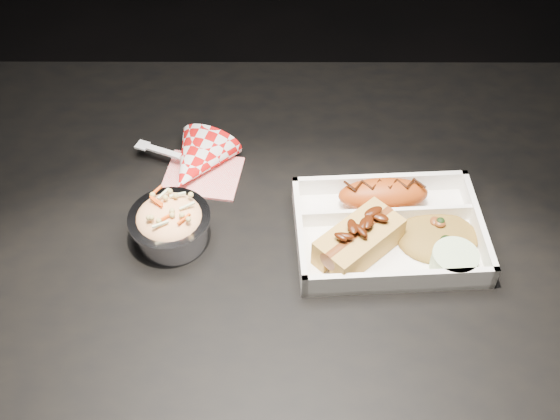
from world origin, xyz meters
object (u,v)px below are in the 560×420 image
at_px(fried_pastry, 383,194).
at_px(dining_table, 275,276).
at_px(food_tray, 388,234).
at_px(napkin_fork, 196,163).
at_px(foil_coleslaw_cup, 170,223).
at_px(hotdog, 359,239).

bearing_deg(fried_pastry, dining_table, -161.08).
height_order(dining_table, food_tray, food_tray).
bearing_deg(napkin_fork, food_tray, -3.05).
height_order(dining_table, fried_pastry, fried_pastry).
bearing_deg(fried_pastry, food_tray, -86.59).
bearing_deg(dining_table, food_tray, -1.25).
relative_size(fried_pastry, napkin_fork, 0.76).
distance_m(foil_coleslaw_cup, napkin_fork, 0.13).
relative_size(dining_table, napkin_fork, 7.22).
bearing_deg(dining_table, fried_pastry, 18.92).
xyz_separation_m(food_tray, napkin_fork, (-0.27, 0.13, 0.01)).
bearing_deg(napkin_fork, foil_coleslaw_cup, -77.10).
bearing_deg(foil_coleslaw_cup, fried_pastry, 11.06).
xyz_separation_m(hotdog, foil_coleslaw_cup, (-0.25, 0.03, 0.00)).
bearing_deg(hotdog, food_tray, -9.01).
distance_m(dining_table, fried_pastry, 0.20).
height_order(dining_table, napkin_fork, napkin_fork).
xyz_separation_m(fried_pastry, hotdog, (-0.04, -0.08, 0.00)).
bearing_deg(hotdog, foil_coleslaw_cup, 130.51).
bearing_deg(fried_pastry, foil_coleslaw_cup, -168.94).
xyz_separation_m(dining_table, food_tray, (0.15, -0.00, 0.10)).
distance_m(hotdog, foil_coleslaw_cup, 0.25).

